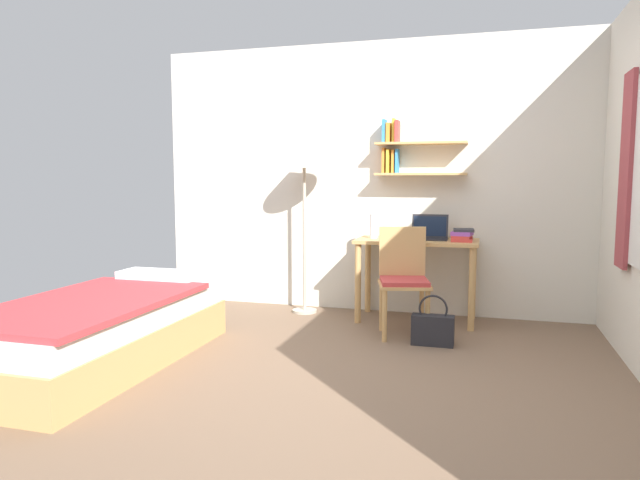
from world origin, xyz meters
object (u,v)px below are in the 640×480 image
(standing_lamp, at_px, (304,164))
(water_bottle, at_px, (374,226))
(book_stack, at_px, (462,235))
(handbag, at_px, (433,329))
(desk, at_px, (417,255))
(desk_chair, at_px, (403,276))
(laptop, at_px, (429,233))
(bed, at_px, (100,331))

(standing_lamp, xyz_separation_m, water_bottle, (0.68, -0.04, -0.58))
(book_stack, bearing_deg, handbag, -104.24)
(desk, distance_m, desk_chair, 0.51)
(desk, relative_size, book_stack, 4.31)
(water_bottle, bearing_deg, standing_lamp, 176.52)
(standing_lamp, relative_size, laptop, 4.87)
(desk_chair, xyz_separation_m, laptop, (0.15, 0.55, 0.32))
(desk_chair, bearing_deg, handbag, -42.81)
(desk_chair, bearing_deg, book_stack, 45.84)
(bed, bearing_deg, desk_chair, 35.22)
(handbag, bearing_deg, desk_chair, 137.19)
(handbag, bearing_deg, desk, 106.30)
(handbag, bearing_deg, standing_lamp, 149.11)
(laptop, height_order, handbag, laptop)
(water_bottle, bearing_deg, bed, -130.54)
(desk, distance_m, handbag, 0.91)
(standing_lamp, bearing_deg, laptop, 1.22)
(desk_chair, bearing_deg, laptop, 74.48)
(bed, bearing_deg, desk, 43.17)
(desk, bearing_deg, handbag, -73.70)
(desk, height_order, water_bottle, water_bottle)
(bed, height_order, desk, desk)
(bed, xyz_separation_m, standing_lamp, (0.90, 1.89, 1.20))
(water_bottle, bearing_deg, book_stack, -1.81)
(desk, height_order, laptop, laptop)
(laptop, distance_m, book_stack, 0.31)
(desk_chair, height_order, water_bottle, water_bottle)
(water_bottle, height_order, handbag, water_bottle)
(water_bottle, bearing_deg, handbag, -50.11)
(bed, xyz_separation_m, desk, (1.98, 1.86, 0.37))
(desk, xyz_separation_m, laptop, (0.10, 0.06, 0.20))
(bed, height_order, water_bottle, water_bottle)
(desk, relative_size, standing_lamp, 0.67)
(standing_lamp, xyz_separation_m, handbag, (1.30, -0.78, -1.31))
(standing_lamp, bearing_deg, handbag, -30.89)
(laptop, relative_size, water_bottle, 1.51)
(book_stack, bearing_deg, desk_chair, -134.16)
(bed, relative_size, book_stack, 8.01)
(water_bottle, relative_size, handbag, 0.55)
(water_bottle, xyz_separation_m, handbag, (0.62, -0.74, -0.73))
(desk_chair, distance_m, standing_lamp, 1.50)
(desk, distance_m, water_bottle, 0.47)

